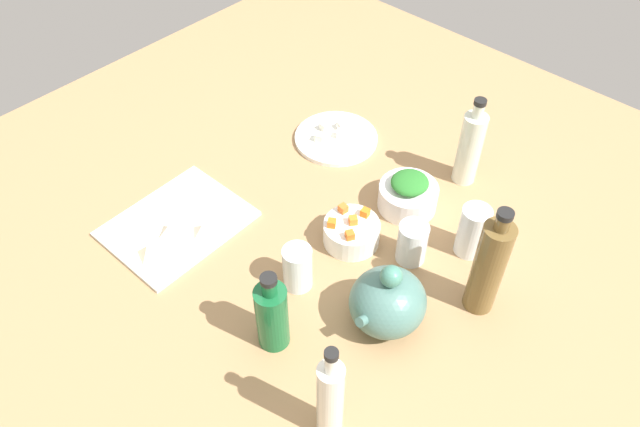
{
  "coord_description": "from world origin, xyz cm",
  "views": [
    {
      "loc": [
        70.39,
        64.85,
        108.92
      ],
      "look_at": [
        0.0,
        0.0,
        8.0
      ],
      "focal_mm": 34.3,
      "sensor_mm": 36.0,
      "label": 1
    }
  ],
  "objects_px": {
    "bottle_3": "(272,315)",
    "drinking_glass_0": "(298,268)",
    "bottle_1": "(489,267)",
    "plate_tofu": "(336,138)",
    "cutting_board": "(177,224)",
    "drinking_glass_2": "(412,243)",
    "bowl_carrots": "(351,233)",
    "bowl_greens": "(408,197)",
    "teapot": "(388,301)",
    "bottle_0": "(330,399)",
    "drinking_glass_1": "(473,231)",
    "bottle_2": "(470,147)"
  },
  "relations": [
    {
      "from": "teapot",
      "to": "drinking_glass_2",
      "type": "distance_m",
      "value": 0.18
    },
    {
      "from": "teapot",
      "to": "bottle_3",
      "type": "distance_m",
      "value": 0.23
    },
    {
      "from": "bottle_0",
      "to": "drinking_glass_1",
      "type": "relative_size",
      "value": 2.04
    },
    {
      "from": "bottle_2",
      "to": "drinking_glass_2",
      "type": "relative_size",
      "value": 2.42
    },
    {
      "from": "bottle_1",
      "to": "drinking_glass_1",
      "type": "height_order",
      "value": "bottle_1"
    },
    {
      "from": "bowl_greens",
      "to": "drinking_glass_2",
      "type": "xyz_separation_m",
      "value": [
        0.12,
        0.1,
        0.02
      ]
    },
    {
      "from": "bottle_1",
      "to": "plate_tofu",
      "type": "bearing_deg",
      "value": -109.08
    },
    {
      "from": "bowl_greens",
      "to": "bottle_0",
      "type": "height_order",
      "value": "bottle_0"
    },
    {
      "from": "bottle_1",
      "to": "bottle_2",
      "type": "distance_m",
      "value": 0.38
    },
    {
      "from": "bowl_greens",
      "to": "drinking_glass_0",
      "type": "xyz_separation_m",
      "value": [
        0.34,
        -0.03,
        0.02
      ]
    },
    {
      "from": "bottle_1",
      "to": "drinking_glass_2",
      "type": "xyz_separation_m",
      "value": [
        -0.0,
        -0.18,
        -0.07
      ]
    },
    {
      "from": "bowl_greens",
      "to": "bottle_3",
      "type": "distance_m",
      "value": 0.48
    },
    {
      "from": "teapot",
      "to": "drinking_glass_2",
      "type": "relative_size",
      "value": 1.73
    },
    {
      "from": "bowl_carrots",
      "to": "plate_tofu",
      "type": "bearing_deg",
      "value": -132.95
    },
    {
      "from": "drinking_glass_0",
      "to": "teapot",
      "type": "bearing_deg",
      "value": 104.74
    },
    {
      "from": "drinking_glass_0",
      "to": "drinking_glass_1",
      "type": "distance_m",
      "value": 0.39
    },
    {
      "from": "teapot",
      "to": "bottle_0",
      "type": "relative_size",
      "value": 0.66
    },
    {
      "from": "bottle_3",
      "to": "drinking_glass_2",
      "type": "xyz_separation_m",
      "value": [
        -0.35,
        0.07,
        -0.03
      ]
    },
    {
      "from": "bowl_carrots",
      "to": "drinking_glass_1",
      "type": "relative_size",
      "value": 1.01
    },
    {
      "from": "bowl_greens",
      "to": "drinking_glass_2",
      "type": "relative_size",
      "value": 1.41
    },
    {
      "from": "bottle_1",
      "to": "bottle_2",
      "type": "relative_size",
      "value": 1.15
    },
    {
      "from": "drinking_glass_0",
      "to": "bottle_2",
      "type": "bearing_deg",
      "value": 171.63
    },
    {
      "from": "bottle_1",
      "to": "drinking_glass_1",
      "type": "relative_size",
      "value": 2.17
    },
    {
      "from": "bottle_1",
      "to": "bowl_carrots",
      "type": "bearing_deg",
      "value": -81.06
    },
    {
      "from": "teapot",
      "to": "bottle_1",
      "type": "bearing_deg",
      "value": 145.3
    },
    {
      "from": "drinking_glass_2",
      "to": "plate_tofu",
      "type": "bearing_deg",
      "value": -116.32
    },
    {
      "from": "bottle_3",
      "to": "drinking_glass_0",
      "type": "height_order",
      "value": "bottle_3"
    },
    {
      "from": "bowl_greens",
      "to": "bottle_2",
      "type": "relative_size",
      "value": 0.59
    },
    {
      "from": "teapot",
      "to": "bottle_2",
      "type": "height_order",
      "value": "bottle_2"
    },
    {
      "from": "plate_tofu",
      "to": "drinking_glass_0",
      "type": "height_order",
      "value": "drinking_glass_0"
    },
    {
      "from": "cutting_board",
      "to": "teapot",
      "type": "relative_size",
      "value": 1.8
    },
    {
      "from": "cutting_board",
      "to": "bottle_1",
      "type": "bearing_deg",
      "value": 114.29
    },
    {
      "from": "teapot",
      "to": "drinking_glass_1",
      "type": "height_order",
      "value": "teapot"
    },
    {
      "from": "bottle_2",
      "to": "plate_tofu",
      "type": "bearing_deg",
      "value": -72.76
    },
    {
      "from": "bowl_carrots",
      "to": "bottle_1",
      "type": "xyz_separation_m",
      "value": [
        -0.05,
        0.31,
        0.09
      ]
    },
    {
      "from": "bottle_3",
      "to": "bowl_greens",
      "type": "bearing_deg",
      "value": -176.33
    },
    {
      "from": "bowl_carrots",
      "to": "teapot",
      "type": "height_order",
      "value": "teapot"
    },
    {
      "from": "bowl_greens",
      "to": "bottle_3",
      "type": "relative_size",
      "value": 0.7
    },
    {
      "from": "bottle_0",
      "to": "bottle_2",
      "type": "height_order",
      "value": "bottle_0"
    },
    {
      "from": "plate_tofu",
      "to": "teapot",
      "type": "height_order",
      "value": "teapot"
    },
    {
      "from": "bottle_2",
      "to": "bottle_1",
      "type": "bearing_deg",
      "value": 37.97
    },
    {
      "from": "plate_tofu",
      "to": "drinking_glass_2",
      "type": "height_order",
      "value": "drinking_glass_2"
    },
    {
      "from": "cutting_board",
      "to": "bowl_carrots",
      "type": "relative_size",
      "value": 2.42
    },
    {
      "from": "plate_tofu",
      "to": "drinking_glass_0",
      "type": "bearing_deg",
      "value": 32.0
    },
    {
      "from": "bottle_2",
      "to": "bowl_carrots",
      "type": "bearing_deg",
      "value": -11.55
    },
    {
      "from": "bowl_greens",
      "to": "drinking_glass_0",
      "type": "relative_size",
      "value": 1.32
    },
    {
      "from": "bottle_3",
      "to": "drinking_glass_0",
      "type": "bearing_deg",
      "value": -155.01
    },
    {
      "from": "bowl_carrots",
      "to": "bowl_greens",
      "type": "bearing_deg",
      "value": 171.5
    },
    {
      "from": "bottle_2",
      "to": "drinking_glass_0",
      "type": "bearing_deg",
      "value": -8.37
    },
    {
      "from": "bottle_3",
      "to": "drinking_glass_2",
      "type": "height_order",
      "value": "bottle_3"
    }
  ]
}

